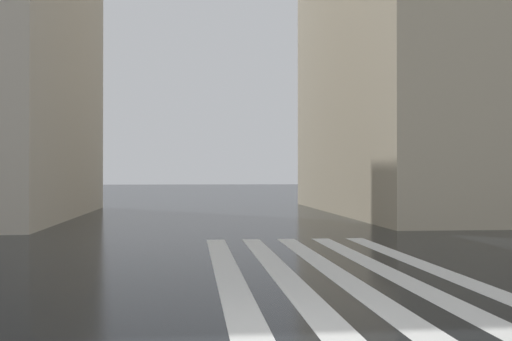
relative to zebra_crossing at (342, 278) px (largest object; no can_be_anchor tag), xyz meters
The scene contains 1 object.
zebra_crossing is the anchor object (origin of this frame).
Camera 1 is at (-6.49, 1.23, 1.83)m, focal length 42.23 mm.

